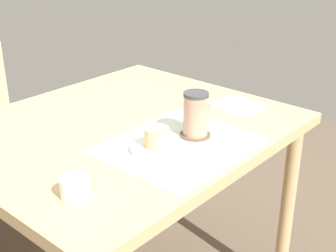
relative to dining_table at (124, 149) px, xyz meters
name	(u,v)px	position (x,y,z in m)	size (l,w,h in m)	color
dining_table	(124,149)	(0.00, 0.00, 0.00)	(1.01, 0.86, 0.74)	tan
placemat	(178,145)	(0.00, -0.23, 0.09)	(0.42, 0.36, 0.00)	silver
pastry_plate	(157,148)	(-0.07, -0.21, 0.10)	(0.15, 0.15, 0.01)	white
pastry	(157,137)	(-0.07, -0.21, 0.13)	(0.07, 0.07, 0.05)	#E5BC7F
coffee_coaster	(195,135)	(0.08, -0.23, 0.09)	(0.09, 0.09, 0.01)	brown
coffee_mug	(196,113)	(0.08, -0.23, 0.16)	(0.11, 0.07, 0.13)	tan
teaspoon	(232,152)	(0.06, -0.38, 0.09)	(0.01, 0.01, 0.13)	silver
paper_napkin	(238,106)	(0.37, -0.19, 0.09)	(0.15, 0.15, 0.00)	white
sugar_bowl	(75,187)	(-0.36, -0.22, 0.11)	(0.07, 0.07, 0.05)	white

